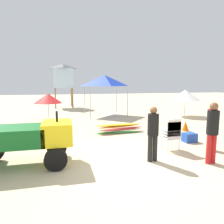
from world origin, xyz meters
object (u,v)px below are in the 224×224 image
at_px(lifeguard_far_right, 212,129).
at_px(beach_umbrella_left, 48,98).
at_px(traffic_cone_near, 185,126).
at_px(lifeguard_near_right, 153,130).
at_px(cooler_box, 189,137).
at_px(utility_cart, 27,138).
at_px(popup_canopy, 105,81).
at_px(beach_umbrella_mid, 185,95).
at_px(lifeguard_near_left, 212,123).
at_px(surfboard_pile, 120,128).
at_px(stacked_plastic_chairs, 172,132).
at_px(lifeguard_tower, 63,76).

xyz_separation_m(lifeguard_far_right, beach_umbrella_left, (-4.63, 8.41, 0.37)).
height_order(beach_umbrella_left, traffic_cone_near, beach_umbrella_left).
bearing_deg(lifeguard_near_right, cooler_box, 31.89).
height_order(utility_cart, popup_canopy, popup_canopy).
height_order(lifeguard_near_right, popup_canopy, popup_canopy).
bearing_deg(lifeguard_far_right, beach_umbrella_mid, 59.55).
bearing_deg(beach_umbrella_left, cooler_box, -49.49).
relative_size(lifeguard_near_left, lifeguard_far_right, 0.93).
height_order(lifeguard_far_right, traffic_cone_near, lifeguard_far_right).
relative_size(surfboard_pile, lifeguard_far_right, 1.37).
height_order(utility_cart, beach_umbrella_mid, beach_umbrella_mid).
bearing_deg(popup_canopy, beach_umbrella_mid, -20.57).
bearing_deg(lifeguard_far_right, stacked_plastic_chairs, 110.24).
bearing_deg(lifeguard_tower, beach_umbrella_mid, -44.55).
bearing_deg(traffic_cone_near, lifeguard_tower, 114.06).
distance_m(stacked_plastic_chairs, lifeguard_far_right, 1.40).
relative_size(utility_cart, stacked_plastic_chairs, 2.33).
relative_size(stacked_plastic_chairs, lifeguard_tower, 0.27).
height_order(popup_canopy, lifeguard_tower, lifeguard_tower).
bearing_deg(stacked_plastic_chairs, lifeguard_far_right, -69.76).
bearing_deg(beach_umbrella_left, lifeguard_tower, 80.33).
bearing_deg(popup_canopy, surfboard_pile, -96.25).
bearing_deg(traffic_cone_near, lifeguard_near_left, -109.24).
height_order(lifeguard_near_left, traffic_cone_near, lifeguard_near_left).
relative_size(lifeguard_near_left, lifeguard_tower, 0.39).
distance_m(surfboard_pile, beach_umbrella_mid, 6.94).
xyz_separation_m(lifeguard_near_left, traffic_cone_near, (0.97, 2.77, -0.69)).
height_order(lifeguard_far_right, beach_umbrella_left, lifeguard_far_right).
distance_m(lifeguard_near_left, popup_canopy, 8.98).
bearing_deg(lifeguard_near_left, traffic_cone_near, 70.76).
bearing_deg(beach_umbrella_left, beach_umbrella_mid, -4.54).
height_order(lifeguard_near_left, cooler_box, lifeguard_near_left).
distance_m(stacked_plastic_chairs, popup_canopy, 8.61).
distance_m(stacked_plastic_chairs, lifeguard_near_left, 1.39).
height_order(surfboard_pile, beach_umbrella_left, beach_umbrella_left).
height_order(stacked_plastic_chairs, lifeguard_near_right, lifeguard_near_right).
relative_size(lifeguard_near_left, beach_umbrella_mid, 0.78).
relative_size(stacked_plastic_chairs, lifeguard_near_right, 0.69).
distance_m(lifeguard_near_left, lifeguard_tower, 15.29).
bearing_deg(lifeguard_near_right, beach_umbrella_mid, 49.55).
height_order(popup_canopy, cooler_box, popup_canopy).
bearing_deg(surfboard_pile, cooler_box, -45.31).
bearing_deg(cooler_box, lifeguard_far_right, -111.45).
xyz_separation_m(lifeguard_near_left, lifeguard_tower, (-4.28, 14.53, 2.09)).
xyz_separation_m(lifeguard_near_right, popup_canopy, (0.75, 9.07, 1.57)).
xyz_separation_m(lifeguard_near_left, lifeguard_near_right, (-2.38, -0.38, -0.00)).
distance_m(popup_canopy, traffic_cone_near, 6.84).
bearing_deg(stacked_plastic_chairs, cooler_box, 31.42).
distance_m(lifeguard_near_right, lifeguard_tower, 15.17).
bearing_deg(beach_umbrella_mid, utility_cart, -145.89).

